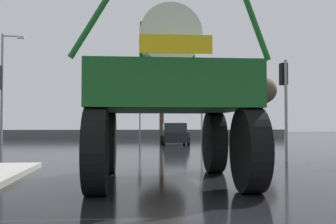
{
  "coord_description": "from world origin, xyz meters",
  "views": [
    {
      "loc": [
        -0.86,
        -4.21,
        1.37
      ],
      "look_at": [
        0.66,
        8.78,
        1.79
      ],
      "focal_mm": 43.64,
      "sensor_mm": 36.0,
      "label": 1
    }
  ],
  "objects_px": {
    "sedan_ahead": "(174,134)",
    "streetlight_far_left": "(4,83)",
    "bare_tree_far_center": "(162,76)",
    "traffic_signal_near_right": "(284,87)",
    "bare_tree_right": "(260,91)",
    "oversize_sprayer": "(167,95)",
    "traffic_signal_far_right": "(140,111)",
    "traffic_signal_far_left": "(201,104)"
  },
  "relations": [
    {
      "from": "sedan_ahead",
      "to": "streetlight_far_left",
      "type": "relative_size",
      "value": 0.52
    },
    {
      "from": "streetlight_far_left",
      "to": "bare_tree_far_center",
      "type": "bearing_deg",
      "value": 20.58
    },
    {
      "from": "traffic_signal_near_right",
      "to": "bare_tree_right",
      "type": "xyz_separation_m",
      "value": [
        4.19,
        14.58,
        1.12
      ]
    },
    {
      "from": "oversize_sprayer",
      "to": "bare_tree_far_center",
      "type": "distance_m",
      "value": 26.0
    },
    {
      "from": "traffic_signal_far_right",
      "to": "bare_tree_far_center",
      "type": "relative_size",
      "value": 0.44
    },
    {
      "from": "traffic_signal_far_left",
      "to": "streetlight_far_left",
      "type": "height_order",
      "value": "streetlight_far_left"
    },
    {
      "from": "traffic_signal_near_right",
      "to": "traffic_signal_far_right",
      "type": "bearing_deg",
      "value": 106.37
    },
    {
      "from": "traffic_signal_far_left",
      "to": "bare_tree_far_center",
      "type": "height_order",
      "value": "bare_tree_far_center"
    },
    {
      "from": "oversize_sprayer",
      "to": "traffic_signal_far_left",
      "type": "bearing_deg",
      "value": -11.77
    },
    {
      "from": "traffic_signal_near_right",
      "to": "streetlight_far_left",
      "type": "relative_size",
      "value": 0.48
    },
    {
      "from": "traffic_signal_far_left",
      "to": "oversize_sprayer",
      "type": "bearing_deg",
      "value": -103.57
    },
    {
      "from": "bare_tree_right",
      "to": "bare_tree_far_center",
      "type": "distance_m",
      "value": 9.26
    },
    {
      "from": "traffic_signal_far_left",
      "to": "traffic_signal_near_right",
      "type": "bearing_deg",
      "value": -90.08
    },
    {
      "from": "traffic_signal_far_right",
      "to": "streetlight_far_left",
      "type": "relative_size",
      "value": 0.41
    },
    {
      "from": "sedan_ahead",
      "to": "traffic_signal_far_left",
      "type": "relative_size",
      "value": 1.03
    },
    {
      "from": "traffic_signal_far_right",
      "to": "bare_tree_right",
      "type": "xyz_separation_m",
      "value": [
        8.96,
        -1.66,
        1.5
      ]
    },
    {
      "from": "traffic_signal_far_left",
      "to": "bare_tree_right",
      "type": "xyz_separation_m",
      "value": [
        4.17,
        -1.65,
        0.96
      ]
    },
    {
      "from": "sedan_ahead",
      "to": "bare_tree_far_center",
      "type": "height_order",
      "value": "bare_tree_far_center"
    },
    {
      "from": "sedan_ahead",
      "to": "bare_tree_far_center",
      "type": "xyz_separation_m",
      "value": [
        -0.25,
        6.61,
        5.0
      ]
    },
    {
      "from": "traffic_signal_far_left",
      "to": "bare_tree_right",
      "type": "bearing_deg",
      "value": -21.59
    },
    {
      "from": "oversize_sprayer",
      "to": "bare_tree_right",
      "type": "xyz_separation_m",
      "value": [
        9.31,
        19.65,
        1.81
      ]
    },
    {
      "from": "traffic_signal_near_right",
      "to": "bare_tree_right",
      "type": "height_order",
      "value": "bare_tree_right"
    },
    {
      "from": "traffic_signal_near_right",
      "to": "traffic_signal_far_left",
      "type": "relative_size",
      "value": 0.95
    },
    {
      "from": "oversize_sprayer",
      "to": "traffic_signal_near_right",
      "type": "distance_m",
      "value": 7.23
    },
    {
      "from": "traffic_signal_near_right",
      "to": "traffic_signal_far_right",
      "type": "xyz_separation_m",
      "value": [
        -4.77,
        16.24,
        -0.38
      ]
    },
    {
      "from": "sedan_ahead",
      "to": "traffic_signal_far_right",
      "type": "distance_m",
      "value": 3.72
    },
    {
      "from": "traffic_signal_near_right",
      "to": "traffic_signal_far_right",
      "type": "distance_m",
      "value": 16.93
    },
    {
      "from": "bare_tree_far_center",
      "to": "traffic_signal_far_left",
      "type": "bearing_deg",
      "value": -58.3
    },
    {
      "from": "oversize_sprayer",
      "to": "sedan_ahead",
      "type": "relative_size",
      "value": 1.31
    },
    {
      "from": "traffic_signal_far_left",
      "to": "bare_tree_far_center",
      "type": "bearing_deg",
      "value": 121.7
    },
    {
      "from": "traffic_signal_far_right",
      "to": "bare_tree_right",
      "type": "distance_m",
      "value": 9.23
    },
    {
      "from": "traffic_signal_far_left",
      "to": "bare_tree_right",
      "type": "relative_size",
      "value": 0.81
    },
    {
      "from": "traffic_signal_far_left",
      "to": "streetlight_far_left",
      "type": "distance_m",
      "value": 14.86
    },
    {
      "from": "sedan_ahead",
      "to": "traffic_signal_far_right",
      "type": "height_order",
      "value": "traffic_signal_far_right"
    },
    {
      "from": "bare_tree_right",
      "to": "bare_tree_far_center",
      "type": "relative_size",
      "value": 0.66
    },
    {
      "from": "sedan_ahead",
      "to": "traffic_signal_near_right",
      "type": "bearing_deg",
      "value": -167.1
    },
    {
      "from": "oversize_sprayer",
      "to": "traffic_signal_far_left",
      "type": "height_order",
      "value": "oversize_sprayer"
    },
    {
      "from": "sedan_ahead",
      "to": "bare_tree_far_center",
      "type": "relative_size",
      "value": 0.55
    },
    {
      "from": "streetlight_far_left",
      "to": "bare_tree_far_center",
      "type": "height_order",
      "value": "streetlight_far_left"
    },
    {
      "from": "traffic_signal_near_right",
      "to": "traffic_signal_far_left",
      "type": "distance_m",
      "value": 16.23
    },
    {
      "from": "oversize_sprayer",
      "to": "sedan_ahead",
      "type": "xyz_separation_m",
      "value": [
        2.72,
        19.02,
        -1.41
      ]
    },
    {
      "from": "traffic_signal_near_right",
      "to": "bare_tree_far_center",
      "type": "relative_size",
      "value": 0.51
    }
  ]
}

